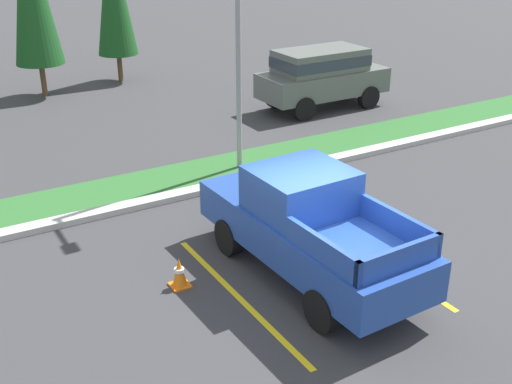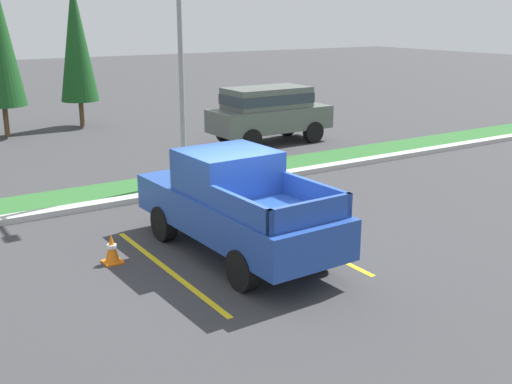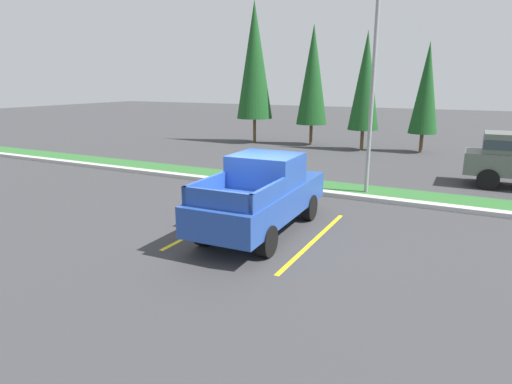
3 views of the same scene
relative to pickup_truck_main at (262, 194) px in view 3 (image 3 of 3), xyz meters
name	(u,v)px [view 3 (image 3 of 3)]	position (x,y,z in m)	size (l,w,h in m)	color
ground_plane	(254,236)	(0.00, -0.46, -1.04)	(120.00, 120.00, 0.00)	#38383A
parking_line_near	(214,223)	(-1.55, -0.05, -1.04)	(0.12, 4.80, 0.01)	yellow
parking_line_far	(315,240)	(1.55, -0.05, -1.04)	(0.12, 4.80, 0.01)	yellow
curb_strip	(317,192)	(0.00, 4.54, -0.97)	(56.00, 0.40, 0.15)	#B2B2AD
grass_median	(326,187)	(0.00, 5.64, -1.01)	(56.00, 1.80, 0.06)	#2D662D
pickup_truck_main	(262,194)	(0.00, 0.00, 0.00)	(2.10, 5.28, 2.10)	black
street_light	(372,79)	(1.58, 5.28, 3.05)	(0.24, 1.49, 7.08)	gray
cypress_tree_leftmost	(255,61)	(-8.38, 15.76, 4.25)	(2.34, 2.34, 8.99)	brown
cypress_tree_left_inner	(313,75)	(-4.61, 16.40, 3.34)	(1.93, 1.93, 7.44)	brown
cypress_tree_center	(365,81)	(-1.12, 15.67, 2.97)	(1.77, 1.77, 6.82)	brown
cypress_tree_right_inner	(426,88)	(2.13, 16.39, 2.58)	(1.60, 1.60, 6.15)	brown
traffic_cone	(208,203)	(-2.31, 0.83, -0.75)	(0.36, 0.36, 0.60)	orange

